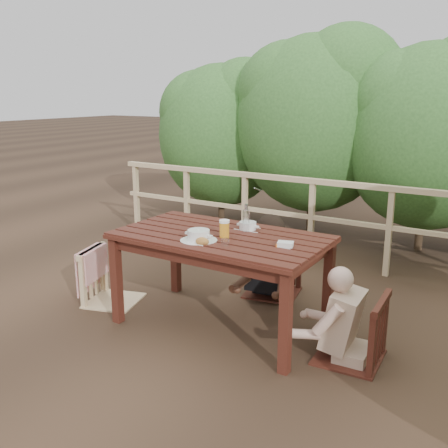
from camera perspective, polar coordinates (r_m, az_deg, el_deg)
The scene contains 16 objects.
ground at distance 4.53m, azimuth -0.34°, elevation -11.21°, with size 60.00×60.00×0.00m, color #442F20.
table at distance 4.37m, azimuth -0.35°, elevation -6.45°, with size 1.74×0.98×0.81m, color #3A1710.
chair_left at distance 4.94m, azimuth -12.53°, elevation -3.23°, with size 0.49×0.49×0.98m, color tan.
chair_far at distance 5.04m, azimuth 5.57°, elevation -2.35°, with size 0.51×0.51×1.02m, color #3A1710.
chair_right at distance 3.92m, azimuth 14.25°, elevation -8.04°, with size 0.49×0.49×0.99m, color #3A1710.
woman at distance 5.02m, azimuth 5.71°, elevation -0.82°, with size 0.52×0.64×1.29m, color black, non-canonical shape.
diner_right at distance 3.87m, azimuth 14.76°, elevation -6.80°, with size 0.48×0.59×1.18m, color tan, non-canonical shape.
railing at distance 6.05m, azimuth 9.77°, elevation 0.34°, with size 5.60×0.10×1.01m, color tan.
hedge_row at distance 6.89m, azimuth 17.36°, elevation 13.35°, with size 6.60×1.60×3.80m, color #2F5824, non-canonical shape.
soup_near at distance 4.07m, azimuth -2.86°, elevation -1.35°, with size 0.30×0.30×0.10m, color white.
soup_far at distance 4.39m, azimuth 2.69°, elevation -0.28°, with size 0.25×0.25×0.08m, color white.
bread_roll at distance 3.98m, azimuth -2.46°, elevation -1.98°, with size 0.11×0.09×0.07m, color #9A6032.
beer_glass at distance 4.14m, azimuth 0.04°, elevation -0.64°, with size 0.08×0.08×0.16m, color gold.
bottle at distance 4.30m, azimuth 2.51°, elevation 0.59°, with size 0.06×0.06×0.25m, color silver.
tumbler at distance 3.92m, azimuth 0.13°, elevation -2.17°, with size 0.06×0.06×0.07m, color silver.
butter_tub at distance 3.93m, azimuth 6.91°, elevation -2.38°, with size 0.12×0.09×0.05m, color silver.
Camera 1 is at (2.17, -3.45, 1.97)m, focal length 40.72 mm.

